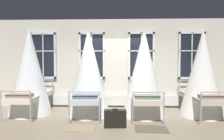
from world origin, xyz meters
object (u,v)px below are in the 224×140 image
Objects in this scene: cot_first at (30,72)px; cot_third at (144,74)px; suitcase_dark at (115,118)px; cot_second at (89,73)px; cot_fourth at (202,74)px.

cot_third is (3.58, -0.06, -0.06)m from cot_first.
cot_second is at bearing 122.38° from suitcase_dark.
cot_first reaches higher than cot_fourth.
cot_first is at bearing 88.46° from cot_third.
cot_first is at bearing 86.82° from cot_second.
cot_third is at bearing 91.59° from cot_fourth.
cot_fourth is at bearing -88.41° from cot_third.
cot_first reaches higher than suitcase_dark.
cot_third reaches higher than suitcase_dark.
cot_third is at bearing 50.17° from suitcase_dark.
cot_fourth is at bearing -90.08° from cot_second.
cot_third is 1.79m from cot_fourth.
cot_fourth is (3.49, 0.07, -0.01)m from cot_second.
cot_first reaches higher than cot_third.
cot_first is 1.88m from cot_second.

